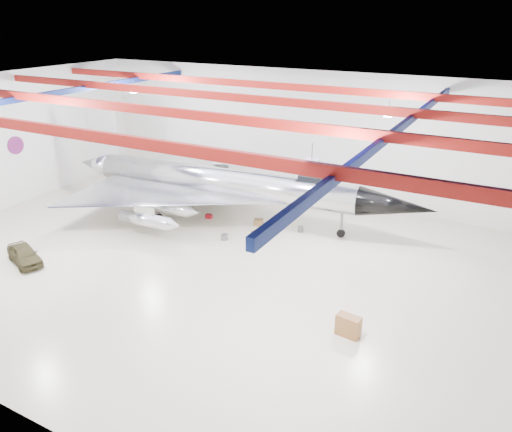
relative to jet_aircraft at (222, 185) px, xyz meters
The scene contains 14 objects.
floor 8.13m from the jet_aircraft, 68.39° to the right, with size 40.00×40.00×0.00m, color beige.
wall_back 8.82m from the jet_aircraft, 70.29° to the left, with size 40.00×40.00×0.00m, color silver.
ceiling 11.29m from the jet_aircraft, 68.39° to the right, with size 40.00×40.00×0.00m, color #0A0F38.
ceiling_structure 10.80m from the jet_aircraft, 68.39° to the right, with size 39.50×29.50×1.08m.
wall_roundel 18.01m from the jet_aircraft, 163.34° to the right, with size 1.50×1.50×0.10m, color #B21414.
jet_aircraft is the anchor object (origin of this frame).
jeep 14.98m from the jet_aircraft, 119.00° to the right, with size 1.46×3.63×1.24m, color #3E381F.
desk 17.71m from the jet_aircraft, 36.46° to the right, with size 1.24×0.62×1.14m, color brown.
toolbox_red 2.77m from the jet_aircraft, 138.58° to the right, with size 0.48×0.38×0.34m, color #A3101C.
engine_drum 5.05m from the jet_aircraft, 55.86° to the right, with size 0.49×0.49×0.44m, color #59595B.
parts_bin 4.16m from the jet_aircraft, ahead, with size 0.69×0.55×0.48m, color olive.
crate_small 5.48m from the jet_aircraft, behind, with size 0.39×0.31×0.27m, color #59595B.
oil_barrel 5.14m from the jet_aircraft, 24.92° to the right, with size 0.48×0.38×0.34m, color olive.
spares_box 7.18m from the jet_aircraft, ahead, with size 0.44×0.44×0.39m, color #59595B.
Camera 1 is at (17.39, -24.35, 15.39)m, focal length 35.00 mm.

